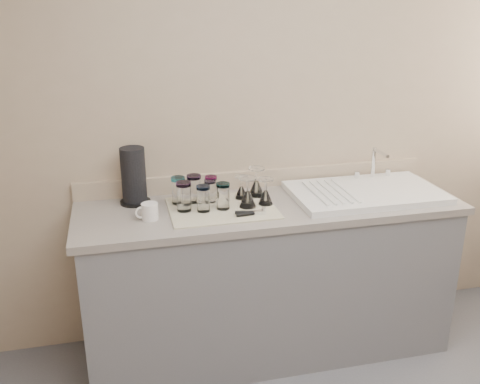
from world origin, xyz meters
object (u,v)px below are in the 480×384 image
object	(u,v)px
paper_towel_roll	(134,177)
goblet_back_left	(241,191)
white_mug	(149,211)
goblet_front_left	(248,197)
tumbler_purple	(211,188)
goblet_front_right	(266,195)
sink_unit	(365,192)
tumbler_extra	(210,191)
tumbler_blue	(203,198)
goblet_back_right	(256,186)
tumbler_lavender	(223,196)
tumbler_magenta	(184,196)
can_opener	(251,213)
tumbler_teal	(178,190)
tumbler_cyan	(194,188)

from	to	relation	value
paper_towel_roll	goblet_back_left	bearing A→B (deg)	-8.25
white_mug	goblet_front_left	bearing A→B (deg)	3.90
tumbler_purple	goblet_front_right	xyz separation A→B (m)	(0.27, -0.14, -0.02)
sink_unit	tumbler_extra	size ratio (longest dim) A/B	6.64
tumbler_blue	goblet_back_right	size ratio (longest dim) A/B	0.86
tumbler_blue	goblet_back_right	world-z (taller)	goblet_back_right
tumbler_lavender	white_mug	bearing A→B (deg)	-174.63
tumbler_purple	goblet_back_left	xyz separation A→B (m)	(0.16, -0.02, -0.02)
tumbler_lavender	goblet_back_right	xyz separation A→B (m)	(0.22, 0.15, -0.02)
sink_unit	goblet_back_right	bearing A→B (deg)	169.00
goblet_back_left	goblet_back_right	bearing A→B (deg)	12.17
goblet_back_left	goblet_front_right	world-z (taller)	goblet_front_right
tumbler_magenta	white_mug	world-z (taller)	tumbler_magenta
can_opener	tumbler_lavender	bearing A→B (deg)	136.43
tumbler_teal	goblet_front_left	size ratio (longest dim) A/B	0.91
tumbler_extra	tumbler_blue	bearing A→B (deg)	-114.68
tumbler_teal	tumbler_magenta	distance (m)	0.11
tumbler_teal	tumbler_magenta	xyz separation A→B (m)	(0.01, -0.11, 0.00)
tumbler_lavender	white_mug	size ratio (longest dim) A/B	1.16
sink_unit	goblet_front_left	xyz separation A→B (m)	(-0.69, -0.03, 0.04)
goblet_front_right	can_opener	xyz separation A→B (m)	(-0.11, -0.13, -0.04)
white_mug	tumbler_magenta	bearing A→B (deg)	17.38
tumbler_cyan	white_mug	world-z (taller)	tumbler_cyan
goblet_front_left	tumbler_teal	bearing A→B (deg)	159.34
tumbler_extra	goblet_back_left	world-z (taller)	goblet_back_left
tumbler_cyan	can_opener	distance (m)	0.35
tumbler_purple	white_mug	xyz separation A→B (m)	(-0.35, -0.19, -0.03)
goblet_back_left	paper_towel_roll	size ratio (longest dim) A/B	0.41
tumbler_cyan	tumbler_purple	size ratio (longest dim) A/B	1.16
sink_unit	paper_towel_roll	xyz separation A→B (m)	(-1.25, 0.18, 0.13)
sink_unit	goblet_front_left	distance (m)	0.69
tumbler_lavender	goblet_front_right	distance (m)	0.23
tumbler_purple	white_mug	world-z (taller)	tumbler_purple
goblet_front_right	goblet_back_right	bearing A→B (deg)	96.24
tumbler_cyan	goblet_back_right	distance (m)	0.35
tumbler_purple	goblet_back_right	distance (m)	0.25
sink_unit	goblet_back_left	bearing A→B (deg)	171.96
tumbler_lavender	tumbler_magenta	bearing A→B (deg)	173.93
goblet_front_right	tumbler_extra	bearing A→B (deg)	159.98
tumbler_cyan	paper_towel_roll	xyz separation A→B (m)	(-0.31, 0.08, 0.06)
tumbler_magenta	goblet_front_right	bearing A→B (deg)	-0.97
tumbler_purple	goblet_front_right	distance (m)	0.30
goblet_back_right	tumbler_lavender	bearing A→B (deg)	-145.67
tumbler_teal	goblet_back_left	xyz separation A→B (m)	(0.34, 0.00, -0.03)
goblet_back_left	tumbler_blue	bearing A→B (deg)	-149.10
tumbler_extra	goblet_front_right	bearing A→B (deg)	-20.02
goblet_back_right	tumbler_extra	bearing A→B (deg)	-172.86
goblet_front_left	goblet_front_right	xyz separation A→B (m)	(0.10, 0.01, -0.01)
tumbler_teal	goblet_back_left	size ratio (longest dim) A/B	1.17
goblet_front_right	can_opener	world-z (taller)	goblet_front_right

